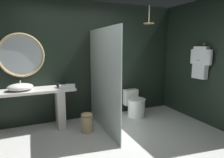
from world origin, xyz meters
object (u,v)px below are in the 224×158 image
tissue_box (61,85)px  hanging_bathrobe (201,61)px  waste_bin (87,122)px  folded_hand_towel (67,86)px  toilet (135,105)px  vessel_sink (20,87)px  round_wall_mirror (21,55)px  rain_shower_head (149,22)px

tissue_box → hanging_bathrobe: 2.92m
waste_bin → folded_hand_towel: bearing=131.2°
hanging_bathrobe → toilet: bearing=141.2°
vessel_sink → toilet: bearing=-1.2°
hanging_bathrobe → toilet: size_ratio=1.23×
round_wall_mirror → waste_bin: bearing=-34.0°
tissue_box → rain_shower_head: rain_shower_head is taller
tissue_box → vessel_sink: bearing=179.3°
hanging_bathrobe → waste_bin: size_ratio=1.95×
tissue_box → toilet: bearing=-1.5°
waste_bin → folded_hand_towel: folded_hand_towel is taller
vessel_sink → hanging_bathrobe: size_ratio=0.61×
round_wall_mirror → hanging_bathrobe: bearing=-18.9°
vessel_sink → waste_bin: bearing=-22.1°
vessel_sink → tissue_box: vessel_sink is taller
tissue_box → folded_hand_towel: (0.09, -0.12, -0.01)m
rain_shower_head → folded_hand_towel: 2.21m
round_wall_mirror → rain_shower_head: rain_shower_head is taller
round_wall_mirror → hanging_bathrobe: round_wall_mirror is taller
tissue_box → toilet: 1.78m
vessel_sink → rain_shower_head: rain_shower_head is taller
rain_shower_head → hanging_bathrobe: rain_shower_head is taller
vessel_sink → rain_shower_head: bearing=-4.7°
rain_shower_head → waste_bin: bearing=-170.9°
round_wall_mirror → waste_bin: 1.81m
tissue_box → waste_bin: bearing=-49.5°
rain_shower_head → vessel_sink: bearing=175.3°
waste_bin → vessel_sink: bearing=157.9°
rain_shower_head → toilet: (-0.21, 0.16, -1.89)m
tissue_box → folded_hand_towel: size_ratio=0.54×
round_wall_mirror → folded_hand_towel: bearing=-26.7°
rain_shower_head → hanging_bathrobe: bearing=-39.0°
toilet → waste_bin: toilet is taller
hanging_bathrobe → tissue_box: bearing=161.9°
round_wall_mirror → vessel_sink: bearing=-100.7°
hanging_bathrobe → folded_hand_towel: bearing=163.6°
vessel_sink → waste_bin: size_ratio=1.19×
rain_shower_head → hanging_bathrobe: (0.85, -0.69, -0.82)m
round_wall_mirror → toilet: 2.67m
waste_bin → hanging_bathrobe: bearing=-10.8°
hanging_bathrobe → folded_hand_towel: (-2.64, 0.78, -0.47)m
vessel_sink → toilet: vessel_sink is taller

